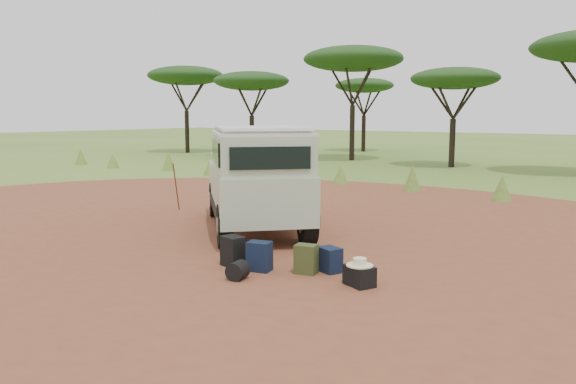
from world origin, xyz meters
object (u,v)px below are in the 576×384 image
Objects in this scene: walking_staff at (176,187)px; backpack_navy at (259,256)px; backpack_olive at (306,259)px; backpack_black at (233,251)px; duffel_navy at (330,260)px; hard_case at (359,276)px; safari_vehicle at (257,180)px.

walking_staff reaches higher than backpack_navy.
backpack_navy reaches higher than backpack_olive.
backpack_black is at bearing 169.75° from backpack_navy.
backpack_olive reaches higher than duffel_navy.
backpack_black reaches higher than hard_case.
safari_vehicle reaches higher than walking_staff.
hard_case is (3.85, -2.33, -0.96)m from safari_vehicle.
duffel_navy is at bearing 36.20° from backpack_black.
walking_staff is at bearing 135.15° from backpack_navy.
walking_staff is at bearing 179.15° from duffel_navy.
walking_staff is at bearing 142.43° from backpack_olive.
walking_staff is 2.62× the size of backpack_black.
backpack_navy is 1.20× the size of duffel_navy.
walking_staff reaches higher than hard_case.
walking_staff is 7.70m from hard_case.
backpack_black is at bearing -63.21° from walking_staff.
safari_vehicle is at bearing -40.30° from walking_staff.
safari_vehicle is 11.28× the size of duffel_navy.
backpack_black is 1.65m from duffel_navy.
duffel_navy is 0.85m from hard_case.
backpack_black reaches higher than duffel_navy.
safari_vehicle is 3.72m from backpack_olive.
walking_staff is 2.76× the size of backpack_navy.
walking_staff reaches higher than backpack_black.
duffel_navy is (0.97, 0.62, -0.04)m from backpack_navy.
backpack_black is at bearing -148.67° from hard_case.
safari_vehicle is 3.41× the size of walking_staff.
hard_case is (2.27, 0.28, -0.10)m from backpack_black.
duffel_navy is (6.34, -2.58, -0.45)m from walking_staff.
backpack_black reaches higher than backpack_navy.
backpack_black is 1.17× the size of hard_case.
duffel_navy is at bearing -51.48° from walking_staff.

